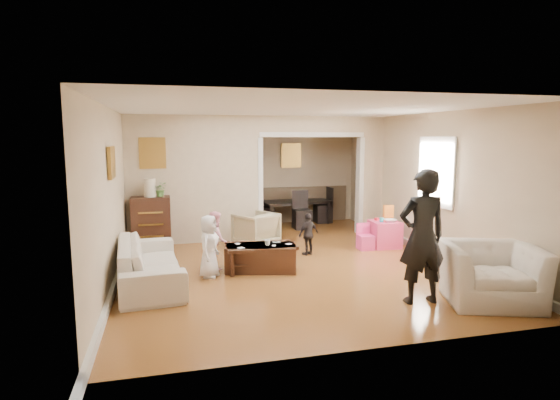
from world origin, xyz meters
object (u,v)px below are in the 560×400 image
object	(u,v)px
adult_person	(422,237)
child_kneel_a	(209,246)
cyan_cup	(382,220)
child_kneel_b	(216,240)
table_lamp	(150,188)
coffee_table	(261,258)
armchair_back	(256,229)
dining_table	(295,212)
child_toddler	(308,234)
sofa	(150,262)
dresser	(151,223)
coffee_cup	(267,243)
play_table	(385,234)
armchair_front	(490,274)

from	to	relation	value
adult_person	child_kneel_a	size ratio (longest dim) A/B	1.82
cyan_cup	child_kneel_b	bearing A→B (deg)	-169.48
table_lamp	adult_person	xyz separation A→B (m)	(3.51, -3.91, -0.31)
coffee_table	adult_person	world-z (taller)	adult_person
coffee_table	adult_person	bearing A→B (deg)	-48.01
armchair_back	coffee_table	world-z (taller)	armchair_back
dining_table	child_kneel_b	world-z (taller)	child_kneel_b
child_kneel_b	child_kneel_a	bearing A→B (deg)	156.09
adult_person	child_toddler	size ratio (longest dim) A/B	2.27
sofa	armchair_back	world-z (taller)	armchair_back
coffee_table	child_kneel_b	size ratio (longest dim) A/B	1.18
dining_table	adult_person	world-z (taller)	adult_person
child_kneel_b	child_toddler	distance (m)	1.81
dresser	table_lamp	xyz separation A→B (m)	(0.00, 0.00, 0.69)
coffee_table	coffee_cup	xyz separation A→B (m)	(0.10, -0.05, 0.26)
play_table	cyan_cup	xyz separation A→B (m)	(-0.10, -0.05, 0.30)
child_kneel_a	child_kneel_b	size ratio (longest dim) A/B	1.02
armchair_front	cyan_cup	xyz separation A→B (m)	(-0.05, 3.05, 0.18)
dresser	cyan_cup	bearing A→B (deg)	-13.73
cyan_cup	dining_table	size ratio (longest dim) A/B	0.05
dining_table	cyan_cup	bearing A→B (deg)	-79.38
sofa	table_lamp	world-z (taller)	table_lamp
child_kneel_a	armchair_front	bearing A→B (deg)	-95.07
armchair_front	child_toddler	world-z (taller)	child_toddler
sofa	dining_table	world-z (taller)	sofa
cyan_cup	child_kneel_b	world-z (taller)	child_kneel_b
coffee_table	play_table	distance (m)	2.87
coffee_table	coffee_cup	world-z (taller)	coffee_cup
coffee_cup	adult_person	bearing A→B (deg)	-48.95
sofa	dresser	bearing A→B (deg)	-3.56
table_lamp	child_kneel_a	world-z (taller)	table_lamp
coffee_cup	cyan_cup	xyz separation A→B (m)	(2.50, 0.96, 0.09)
cyan_cup	child_kneel_b	distance (m)	3.36
armchair_back	armchair_front	distance (m)	4.51
coffee_cup	cyan_cup	size ratio (longest dim) A/B	1.20
armchair_back	coffee_cup	size ratio (longest dim) A/B	7.74
table_lamp	coffee_cup	bearing A→B (deg)	-47.34
coffee_table	adult_person	xyz separation A→B (m)	(1.74, -1.93, 0.67)
sofa	child_toddler	size ratio (longest dim) A/B	2.82
coffee_table	coffee_cup	size ratio (longest dim) A/B	11.80
armchair_back	dresser	distance (m)	2.05
dresser	play_table	distance (m)	4.59
coffee_cup	adult_person	distance (m)	2.53
armchair_back	play_table	xyz separation A→B (m)	(2.45, -0.72, -0.08)
armchair_back	coffee_table	distance (m)	1.71
play_table	cyan_cup	bearing A→B (deg)	-153.43
armchair_back	child_kneel_a	distance (m)	2.14
child_kneel_a	dresser	bearing A→B (deg)	47.89
dresser	play_table	bearing A→B (deg)	-12.83
armchair_front	coffee_table	bearing A→B (deg)	159.65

